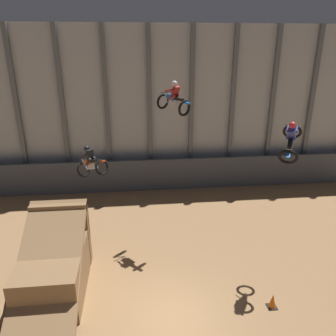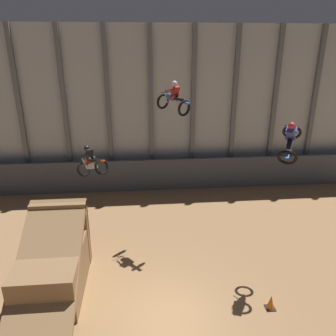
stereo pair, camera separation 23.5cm
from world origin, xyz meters
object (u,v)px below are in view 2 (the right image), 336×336
dirt_ramp (54,263)px  rider_bike_center_air (174,100)px  traffic_cone_near_ramp (271,302)px  rider_bike_left_air (91,163)px  rider_bike_right_air (290,140)px

dirt_ramp → rider_bike_center_air: bearing=33.9°
dirt_ramp → traffic_cone_near_ramp: (8.27, -2.03, -0.79)m
dirt_ramp → traffic_cone_near_ramp: bearing=-13.8°
rider_bike_left_air → rider_bike_center_air: rider_bike_center_air is taller
rider_bike_right_air → traffic_cone_near_ramp: 6.12m
rider_bike_center_air → rider_bike_right_air: (4.08, -3.33, -1.07)m
dirt_ramp → rider_bike_center_air: rider_bike_center_air is taller
rider_bike_center_air → rider_bike_right_air: 5.37m
dirt_ramp → rider_bike_right_air: 10.44m
rider_bike_left_air → traffic_cone_near_ramp: 9.41m
dirt_ramp → traffic_cone_near_ramp: dirt_ramp is taller
rider_bike_center_air → traffic_cone_near_ramp: 9.22m
rider_bike_right_air → traffic_cone_near_ramp: rider_bike_right_air is taller
dirt_ramp → rider_bike_left_air: 4.54m
rider_bike_center_air → traffic_cone_near_ramp: rider_bike_center_air is taller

